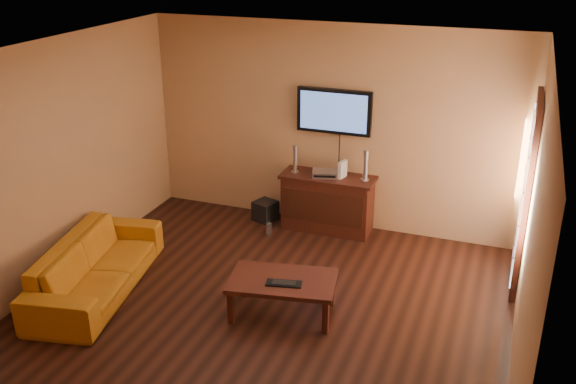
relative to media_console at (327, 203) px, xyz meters
The scene contains 14 objects.
ground_plane 2.29m from the media_console, 90.95° to the right, with size 5.00×5.00×0.00m, color black.
room_walls 2.09m from the media_console, 91.32° to the right, with size 5.00×5.00×5.00m.
french_door 2.57m from the media_console, 12.94° to the right, with size 0.07×1.02×2.22m.
media_console is the anchor object (origin of this frame).
television 1.21m from the media_console, 90.00° to the left, with size 0.98×0.08×0.58m.
coffee_table 2.14m from the media_console, 85.39° to the right, with size 1.19×0.84×0.42m.
sofa 3.08m from the media_console, 129.01° to the right, with size 2.06×0.60×0.81m, color #BD6F15.
speaker_left 0.71m from the media_console, behind, with size 0.10×0.10×0.37m.
speaker_right 0.74m from the media_console, ahead, with size 0.11×0.11×0.40m.
av_receiver 0.42m from the media_console, 161.51° to the right, with size 0.33×0.23×0.07m, color silver.
game_console 0.53m from the media_console, ahead, with size 0.05×0.16×0.23m, color white.
subwoofer 0.92m from the media_console, behind, with size 0.28×0.28×0.28m, color black.
bottle 0.86m from the media_console, 144.39° to the right, with size 0.07×0.07×0.20m.
keyboard 2.24m from the media_console, 84.32° to the right, with size 0.39×0.21×0.02m.
Camera 1 is at (2.26, -5.25, 3.77)m, focal length 40.00 mm.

